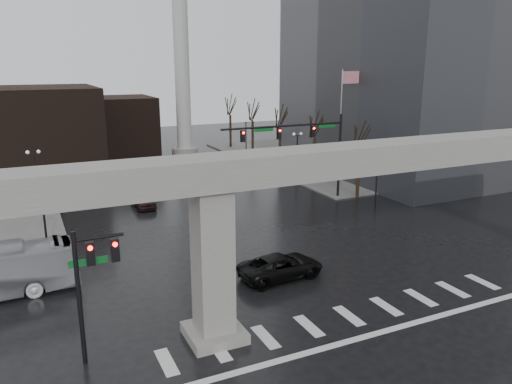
% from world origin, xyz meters
% --- Properties ---
extents(ground, '(160.00, 160.00, 0.00)m').
position_xyz_m(ground, '(0.00, 0.00, 0.00)').
color(ground, black).
rests_on(ground, ground).
extents(sidewalk_ne, '(28.00, 36.00, 0.15)m').
position_xyz_m(sidewalk_ne, '(26.00, 36.00, 0.07)').
color(sidewalk_ne, slate).
rests_on(sidewalk_ne, ground).
extents(elevated_guideway, '(48.00, 2.60, 8.70)m').
position_xyz_m(elevated_guideway, '(1.26, 0.00, 6.88)').
color(elevated_guideway, '#989590').
rests_on(elevated_guideway, ground).
extents(building_far_left, '(16.00, 14.00, 10.00)m').
position_xyz_m(building_far_left, '(-14.00, 42.00, 5.00)').
color(building_far_left, black).
rests_on(building_far_left, ground).
extents(building_far_mid, '(10.00, 10.00, 8.00)m').
position_xyz_m(building_far_mid, '(-2.00, 52.00, 4.00)').
color(building_far_mid, black).
rests_on(building_far_mid, ground).
extents(smokestack, '(3.60, 3.60, 30.00)m').
position_xyz_m(smokestack, '(6.00, 46.00, 13.35)').
color(smokestack, '#B9BAB5').
rests_on(smokestack, ground).
extents(signal_mast_arm, '(12.12, 0.43, 8.00)m').
position_xyz_m(signal_mast_arm, '(8.99, 18.80, 5.83)').
color(signal_mast_arm, black).
rests_on(signal_mast_arm, ground).
extents(signal_left_pole, '(2.30, 0.30, 6.00)m').
position_xyz_m(signal_left_pole, '(-12.25, 0.50, 4.07)').
color(signal_left_pole, black).
rests_on(signal_left_pole, ground).
extents(flagpole_assembly, '(2.06, 0.12, 12.00)m').
position_xyz_m(flagpole_assembly, '(15.29, 22.00, 7.53)').
color(flagpole_assembly, silver).
rests_on(flagpole_assembly, ground).
extents(lamp_right_0, '(1.22, 0.32, 5.11)m').
position_xyz_m(lamp_right_0, '(13.50, 14.00, 3.47)').
color(lamp_right_0, black).
rests_on(lamp_right_0, ground).
extents(lamp_right_1, '(1.22, 0.32, 5.11)m').
position_xyz_m(lamp_right_1, '(13.50, 28.00, 3.47)').
color(lamp_right_1, black).
rests_on(lamp_right_1, ground).
extents(lamp_right_2, '(1.22, 0.32, 5.11)m').
position_xyz_m(lamp_right_2, '(13.50, 42.00, 3.47)').
color(lamp_right_2, black).
rests_on(lamp_right_2, ground).
extents(lamp_left_0, '(1.22, 0.32, 5.11)m').
position_xyz_m(lamp_left_0, '(-13.50, 14.00, 3.47)').
color(lamp_left_0, black).
rests_on(lamp_left_0, ground).
extents(lamp_left_1, '(1.22, 0.32, 5.11)m').
position_xyz_m(lamp_left_1, '(-13.50, 28.00, 3.47)').
color(lamp_left_1, black).
rests_on(lamp_left_1, ground).
extents(lamp_left_2, '(1.22, 0.32, 5.11)m').
position_xyz_m(lamp_left_2, '(-13.50, 42.00, 3.47)').
color(lamp_left_2, black).
rests_on(lamp_left_2, ground).
extents(tree_right_0, '(1.09, 1.58, 7.50)m').
position_xyz_m(tree_right_0, '(14.53, 18.02, 2.79)').
color(tree_right_0, black).
rests_on(tree_right_0, ground).
extents(tree_right_1, '(1.09, 1.61, 7.67)m').
position_xyz_m(tree_right_1, '(14.53, 26.02, 2.85)').
color(tree_right_1, black).
rests_on(tree_right_1, ground).
extents(tree_right_2, '(1.10, 1.63, 7.85)m').
position_xyz_m(tree_right_2, '(14.53, 34.02, 2.91)').
color(tree_right_2, black).
rests_on(tree_right_2, ground).
extents(tree_right_3, '(1.11, 1.66, 8.02)m').
position_xyz_m(tree_right_3, '(14.53, 42.02, 2.98)').
color(tree_right_3, black).
rests_on(tree_right_3, ground).
extents(tree_right_4, '(1.12, 1.69, 8.19)m').
position_xyz_m(tree_right_4, '(14.53, 50.02, 3.04)').
color(tree_right_4, black).
rests_on(tree_right_4, ground).
extents(pickup_truck, '(5.40, 2.74, 1.46)m').
position_xyz_m(pickup_truck, '(-0.95, 4.67, 0.73)').
color(pickup_truck, black).
rests_on(pickup_truck, ground).
extents(far_car, '(1.72, 4.19, 1.42)m').
position_xyz_m(far_car, '(-5.01, 23.51, 0.71)').
color(far_car, black).
rests_on(far_car, ground).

